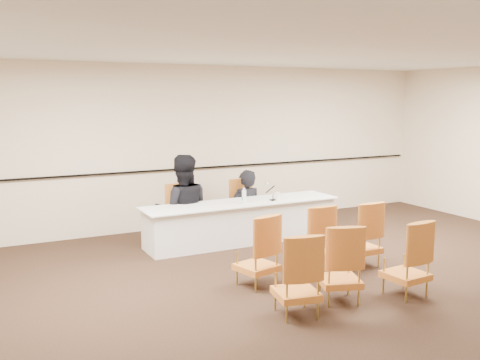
% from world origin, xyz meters
% --- Properties ---
extents(floor, '(10.00, 10.00, 0.00)m').
position_xyz_m(floor, '(0.00, 0.00, 0.00)').
color(floor, black).
rests_on(floor, ground).
extents(ceiling, '(10.00, 10.00, 0.00)m').
position_xyz_m(ceiling, '(0.00, 0.00, 3.00)').
color(ceiling, silver).
rests_on(ceiling, ground).
extents(wall_back, '(10.00, 0.04, 3.00)m').
position_xyz_m(wall_back, '(0.00, 4.00, 1.50)').
color(wall_back, beige).
rests_on(wall_back, ground).
extents(wall_rail, '(9.80, 0.04, 0.03)m').
position_xyz_m(wall_rail, '(0.00, 3.96, 1.10)').
color(wall_rail, black).
rests_on(wall_rail, wall_back).
extents(panel_table, '(3.40, 0.82, 0.68)m').
position_xyz_m(panel_table, '(0.10, 2.54, 0.34)').
color(panel_table, silver).
rests_on(panel_table, ground).
extents(panelist_main, '(0.60, 0.40, 1.64)m').
position_xyz_m(panelist_main, '(0.44, 3.07, 0.32)').
color(panelist_main, black).
rests_on(panelist_main, ground).
extents(panelist_main_chair, '(0.50, 0.50, 0.95)m').
position_xyz_m(panelist_main_chair, '(0.44, 3.07, 0.47)').
color(panelist_main_chair, '#A9501E').
rests_on(panelist_main_chair, ground).
extents(panelist_second, '(1.12, 0.98, 1.95)m').
position_xyz_m(panelist_second, '(-0.77, 3.06, 0.49)').
color(panelist_second, black).
rests_on(panelist_second, ground).
extents(panelist_second_chair, '(0.50, 0.50, 0.95)m').
position_xyz_m(panelist_second_chair, '(-0.77, 3.06, 0.47)').
color(panelist_second_chair, '#A9501E').
rests_on(panelist_second_chair, ground).
extents(papers, '(0.35, 0.30, 0.00)m').
position_xyz_m(papers, '(0.57, 2.50, 0.68)').
color(papers, white).
rests_on(papers, panel_table).
extents(microphone, '(0.15, 0.23, 0.30)m').
position_xyz_m(microphone, '(0.62, 2.41, 0.83)').
color(microphone, black).
rests_on(microphone, panel_table).
extents(water_bottle, '(0.10, 0.10, 0.25)m').
position_xyz_m(water_bottle, '(0.09, 2.46, 0.80)').
color(water_bottle, teal).
rests_on(water_bottle, panel_table).
extents(drinking_glass, '(0.07, 0.07, 0.10)m').
position_xyz_m(drinking_glass, '(0.09, 2.43, 0.73)').
color(drinking_glass, white).
rests_on(drinking_glass, panel_table).
extents(coffee_cup, '(0.10, 0.10, 0.14)m').
position_xyz_m(coffee_cup, '(0.70, 2.40, 0.75)').
color(coffee_cup, white).
rests_on(coffee_cup, panel_table).
extents(aud_chair_front_left, '(0.60, 0.60, 0.95)m').
position_xyz_m(aud_chair_front_left, '(-0.71, 0.54, 0.47)').
color(aud_chair_front_left, '#A9501E').
rests_on(aud_chair_front_left, ground).
extents(aud_chair_front_mid, '(0.50, 0.50, 0.95)m').
position_xyz_m(aud_chair_front_mid, '(0.29, 0.73, 0.47)').
color(aud_chair_front_mid, '#A9501E').
rests_on(aud_chair_front_mid, ground).
extents(aud_chair_front_right, '(0.51, 0.51, 0.95)m').
position_xyz_m(aud_chair_front_right, '(1.03, 0.61, 0.47)').
color(aud_chair_front_right, '#A9501E').
rests_on(aud_chair_front_right, ground).
extents(aud_chair_back_left, '(0.58, 0.58, 0.95)m').
position_xyz_m(aud_chair_back_left, '(-0.77, -0.48, 0.47)').
color(aud_chair_back_left, '#A9501E').
rests_on(aud_chair_back_left, ground).
extents(aud_chair_back_mid, '(0.64, 0.64, 0.95)m').
position_xyz_m(aud_chair_back_mid, '(-0.09, -0.35, 0.47)').
color(aud_chair_back_mid, '#A9501E').
rests_on(aud_chair_back_mid, ground).
extents(aud_chair_back_right, '(0.54, 0.54, 0.95)m').
position_xyz_m(aud_chair_back_right, '(0.75, -0.56, 0.47)').
color(aud_chair_back_right, '#A9501E').
rests_on(aud_chair_back_right, ground).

